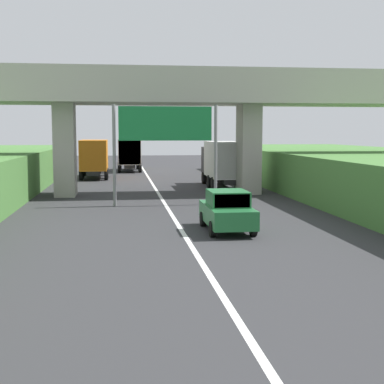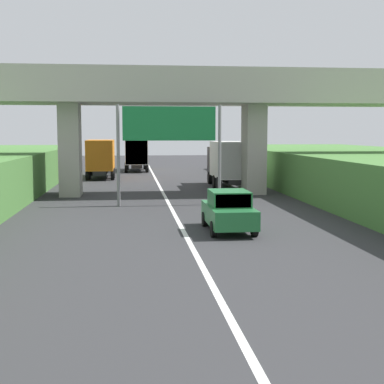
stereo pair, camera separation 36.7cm
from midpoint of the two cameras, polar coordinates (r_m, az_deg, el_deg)
The scene contains 7 objects.
lane_centre_stripe at distance 28.94m, azimuth -2.78°, elevation -1.93°, with size 0.20×100.16×0.01m, color white.
overpass_bridge at distance 36.21m, azimuth -3.81°, elevation 9.53°, with size 40.00×4.80×8.15m.
overhead_highway_sign at distance 30.69m, azimuth -3.13°, elevation 6.41°, with size 5.88×0.18×5.65m.
truck_black at distance 41.11m, azimuth 2.95°, elevation 3.19°, with size 2.44×7.30×3.44m.
truck_yellow at distance 58.65m, azimuth -6.75°, elevation 4.07°, with size 2.44×7.30×3.44m.
truck_orange at distance 50.02m, azimuth -10.34°, elevation 3.64°, with size 2.44×7.30×3.44m.
car_green at distance 22.79m, azimuth 3.23°, elevation -1.97°, with size 1.86×4.10×1.72m.
Camera 1 is at (-2.50, 1.55, 4.11)m, focal length 51.13 mm.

